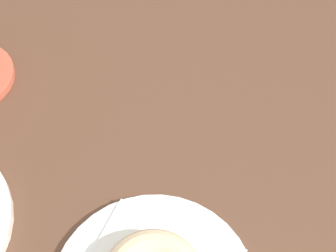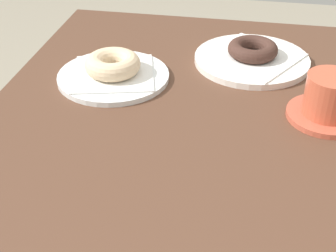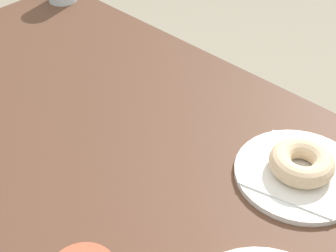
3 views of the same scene
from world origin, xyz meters
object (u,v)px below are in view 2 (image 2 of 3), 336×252
at_px(plate_sugar_ring, 113,76).
at_px(plate_chocolate_ring, 252,60).
at_px(donut_chocolate_ring, 253,49).
at_px(donut_sugar_ring, 113,64).
at_px(coffee_cup, 329,100).

relative_size(plate_sugar_ring, plate_chocolate_ring, 0.92).
height_order(plate_sugar_ring, donut_chocolate_ring, donut_chocolate_ring).
relative_size(plate_sugar_ring, donut_sugar_ring, 2.01).
distance_m(donut_chocolate_ring, coffee_cup, 0.23).
relative_size(plate_chocolate_ring, coffee_cup, 1.73).
xyz_separation_m(plate_sugar_ring, plate_chocolate_ring, (-0.12, 0.26, 0.00)).
bearing_deg(donut_sugar_ring, plate_chocolate_ring, 114.59).
bearing_deg(plate_sugar_ring, plate_chocolate_ring, 114.59).
height_order(plate_chocolate_ring, coffee_cup, coffee_cup).
height_order(plate_sugar_ring, plate_chocolate_ring, plate_chocolate_ring).
bearing_deg(plate_sugar_ring, donut_sugar_ring, -90.00).
bearing_deg(coffee_cup, plate_chocolate_ring, -144.26).
relative_size(donut_chocolate_ring, coffee_cup, 0.75).
relative_size(plate_sugar_ring, coffee_cup, 1.59).
xyz_separation_m(donut_sugar_ring, coffee_cup, (0.07, 0.40, 0.00)).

